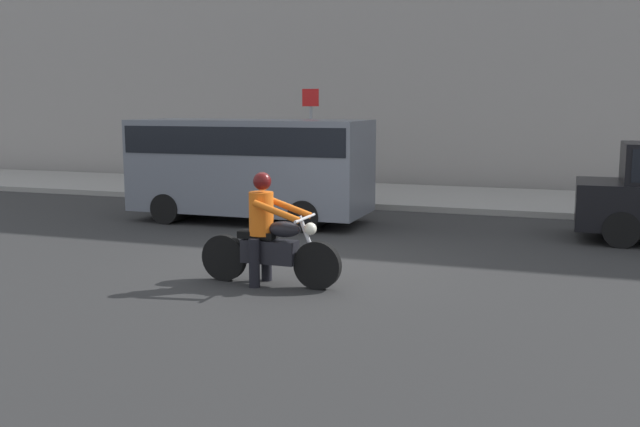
{
  "coord_description": "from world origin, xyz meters",
  "views": [
    {
      "loc": [
        3.62,
        -10.33,
        2.47
      ],
      "look_at": [
        0.18,
        -0.55,
        0.88
      ],
      "focal_mm": 39.68,
      "sensor_mm": 36.0,
      "label": 1
    }
  ],
  "objects_px": {
    "street_sign_post": "(311,131)",
    "pedestrian_bystander": "(266,152)",
    "motorcycle_with_rider_orange_stripe": "(269,239)",
    "parked_van_slate_gray": "(250,163)"
  },
  "relations": [
    {
      "from": "street_sign_post",
      "to": "pedestrian_bystander",
      "type": "distance_m",
      "value": 2.16
    },
    {
      "from": "motorcycle_with_rider_orange_stripe",
      "to": "street_sign_post",
      "type": "relative_size",
      "value": 0.75
    },
    {
      "from": "parked_van_slate_gray",
      "to": "street_sign_post",
      "type": "bearing_deg",
      "value": 88.68
    },
    {
      "from": "parked_van_slate_gray",
      "to": "pedestrian_bystander",
      "type": "bearing_deg",
      "value": 109.76
    },
    {
      "from": "parked_van_slate_gray",
      "to": "pedestrian_bystander",
      "type": "xyz_separation_m",
      "value": [
        -1.66,
        4.63,
        -0.1
      ]
    },
    {
      "from": "motorcycle_with_rider_orange_stripe",
      "to": "street_sign_post",
      "type": "xyz_separation_m",
      "value": [
        -2.43,
        8.35,
        1.17
      ]
    },
    {
      "from": "street_sign_post",
      "to": "motorcycle_with_rider_orange_stripe",
      "type": "bearing_deg",
      "value": -73.76
    },
    {
      "from": "motorcycle_with_rider_orange_stripe",
      "to": "parked_van_slate_gray",
      "type": "distance_m",
      "value": 5.48
    },
    {
      "from": "street_sign_post",
      "to": "pedestrian_bystander",
      "type": "xyz_separation_m",
      "value": [
        -1.74,
        1.1,
        -0.64
      ]
    },
    {
      "from": "parked_van_slate_gray",
      "to": "street_sign_post",
      "type": "distance_m",
      "value": 3.57
    }
  ]
}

